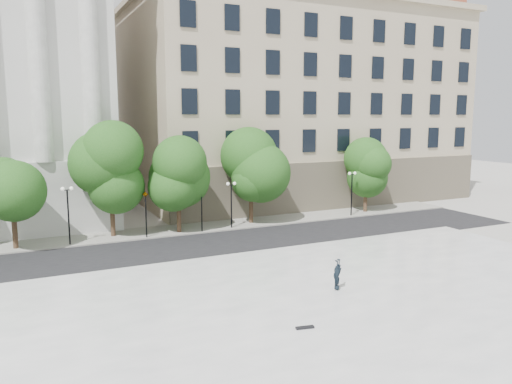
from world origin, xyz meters
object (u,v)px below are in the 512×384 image
(traffic_light_east, at_px, (201,188))
(skateboard, at_px, (305,327))
(person_lying, at_px, (337,286))
(traffic_light_west, at_px, (145,191))

(traffic_light_east, distance_m, skateboard, 20.88)
(traffic_light_east, xyz_separation_m, person_lying, (1.45, -17.06, -3.01))
(traffic_light_west, distance_m, skateboard, 20.83)
(person_lying, distance_m, skateboard, 5.26)
(traffic_light_west, relative_size, skateboard, 5.27)
(traffic_light_east, xyz_separation_m, skateboard, (-2.53, -20.47, -3.19))
(traffic_light_west, relative_size, traffic_light_east, 1.02)
(traffic_light_east, relative_size, skateboard, 5.16)
(traffic_light_west, bearing_deg, skateboard, -84.37)
(traffic_light_west, xyz_separation_m, person_lying, (6.01, -17.06, -3.10))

